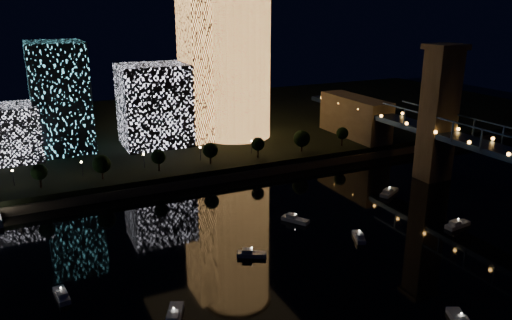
{
  "coord_description": "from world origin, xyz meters",
  "views": [
    {
      "loc": [
        -71.82,
        -83.08,
        63.35
      ],
      "look_at": [
        -6.47,
        55.0,
        15.45
      ],
      "focal_mm": 35.0,
      "sensor_mm": 36.0,
      "label": 1
    }
  ],
  "objects": [
    {
      "name": "ground",
      "position": [
        0.0,
        0.0,
        0.0
      ],
      "size": [
        520.0,
        520.0,
        0.0
      ],
      "primitive_type": "plane",
      "color": "black",
      "rests_on": "ground"
    },
    {
      "name": "esplanade_trees",
      "position": [
        -36.24,
        88.0,
        10.47
      ],
      "size": [
        165.9,
        6.96,
        8.98
      ],
      "color": "black",
      "rests_on": "far_bank"
    },
    {
      "name": "midrise_blocks",
      "position": [
        -59.63,
        128.61,
        22.88
      ],
      "size": [
        107.6,
        35.35,
        44.22
      ],
      "color": "white",
      "rests_on": "far_bank"
    },
    {
      "name": "far_bank",
      "position": [
        0.0,
        160.0,
        2.5
      ],
      "size": [
        420.0,
        160.0,
        5.0
      ],
      "primitive_type": "cube",
      "color": "black",
      "rests_on": "ground"
    },
    {
      "name": "motorboats",
      "position": [
        -7.16,
        9.23,
        0.81
      ],
      "size": [
        119.25,
        73.37,
        2.78
      ],
      "color": "silver",
      "rests_on": "ground"
    },
    {
      "name": "tower_cylindrical",
      "position": [
        15.45,
        123.76,
        44.16
      ],
      "size": [
        34.0,
        34.0,
        78.08
      ],
      "color": "#FFA751",
      "rests_on": "far_bank"
    },
    {
      "name": "tower_rectangular",
      "position": [
        4.45,
        126.11,
        40.55
      ],
      "size": [
        22.34,
        22.34,
        71.09
      ],
      "primitive_type": "cube",
      "color": "#FFA751",
      "rests_on": "far_bank"
    },
    {
      "name": "street_lamps",
      "position": [
        -34.0,
        94.0,
        9.02
      ],
      "size": [
        132.7,
        0.7,
        5.65
      ],
      "color": "black",
      "rests_on": "far_bank"
    },
    {
      "name": "seawall",
      "position": [
        0.0,
        82.0,
        1.5
      ],
      "size": [
        420.0,
        6.0,
        3.0
      ],
      "primitive_type": "cube",
      "color": "#6B5E4C",
      "rests_on": "ground"
    }
  ]
}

